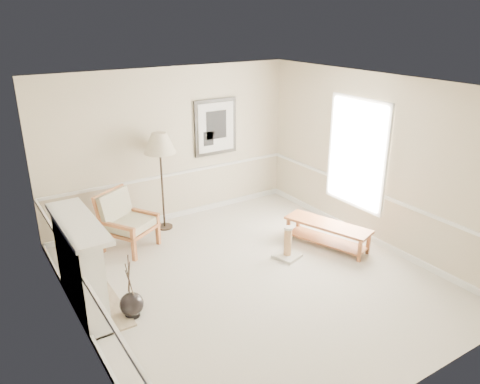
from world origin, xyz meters
name	(u,v)px	position (x,y,z in m)	size (l,w,h in m)	color
ground	(252,279)	(0.00, 0.00, 0.00)	(5.50, 5.50, 0.00)	silver
room	(259,159)	(0.14, 0.08, 1.87)	(5.04, 5.54, 2.92)	beige
fireplace	(81,267)	(-2.34, 0.60, 0.64)	(0.64, 1.64, 1.31)	white
floor_vase	(132,305)	(-1.87, 0.09, 0.17)	(0.32, 0.32, 0.93)	black
armchair	(124,218)	(-1.25, 2.05, 0.54)	(1.06, 1.07, 1.00)	#B06738
floor_lamp	(160,146)	(-0.37, 2.40, 1.59)	(0.69, 0.69, 1.83)	black
bench	(327,231)	(1.69, 0.20, 0.28)	(0.92, 1.55, 0.43)	#B06738
scratching_post	(287,248)	(0.87, 0.25, 0.17)	(0.48, 0.48, 0.55)	silver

